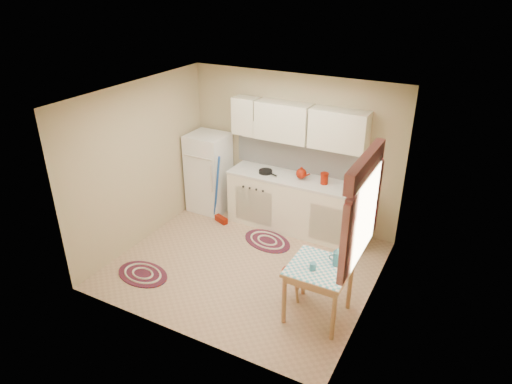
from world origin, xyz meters
The scene contains 14 objects.
room_shell centered at (0.16, 0.24, 1.60)m, with size 3.64×3.60×2.52m.
fridge centered at (-1.43, 1.25, 0.70)m, with size 0.65×0.60×1.40m, color white.
broom centered at (-0.98, 0.90, 0.60)m, with size 0.28×0.12×1.20m, color #1B4CAC, non-canonical shape.
base_cabinets centered at (0.22, 1.30, 0.44)m, with size 2.25×0.60×0.88m, color white.
countertop centered at (0.22, 1.30, 0.90)m, with size 2.27×0.62×0.04m, color silver.
frying_pan centered at (-0.32, 1.25, 0.94)m, with size 0.22×0.22×0.05m, color black.
red_kettle centered at (0.29, 1.30, 1.01)m, with size 0.19×0.17×0.19m, color maroon, non-canonical shape.
red_canister centered at (0.67, 1.30, 1.00)m, with size 0.12×0.12×0.16m, color maroon.
table centered at (1.31, -0.53, 0.36)m, with size 0.72×0.72×0.72m, color tan.
stool centered at (0.92, -0.37, 0.21)m, with size 0.32×0.32×0.42m, color maroon.
coffee_pot centered at (1.47, -0.41, 0.85)m, with size 0.13×0.11×0.25m, color #29687F, non-canonical shape.
mug centered at (1.26, -0.63, 0.77)m, with size 0.08×0.08×0.10m, color #29687F.
rug_center centered at (-0.01, 0.71, 0.01)m, with size 0.84×0.56×0.02m, color maroon, non-canonical shape.
rug_left centered at (-1.18, -0.90, 0.01)m, with size 0.81×0.54×0.02m, color maroon, non-canonical shape.
Camera 1 is at (2.73, -4.84, 3.89)m, focal length 32.00 mm.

